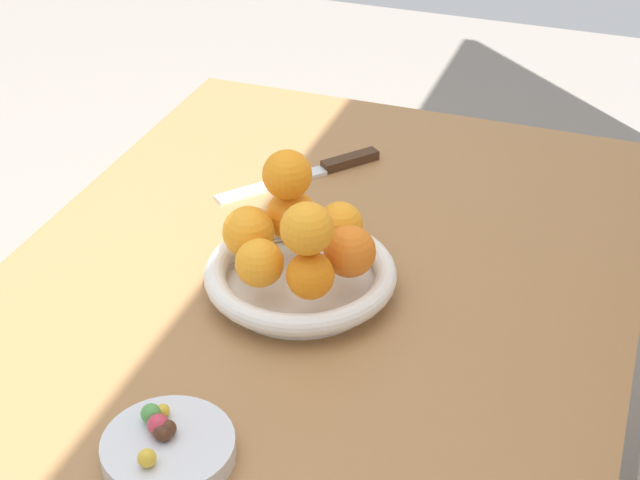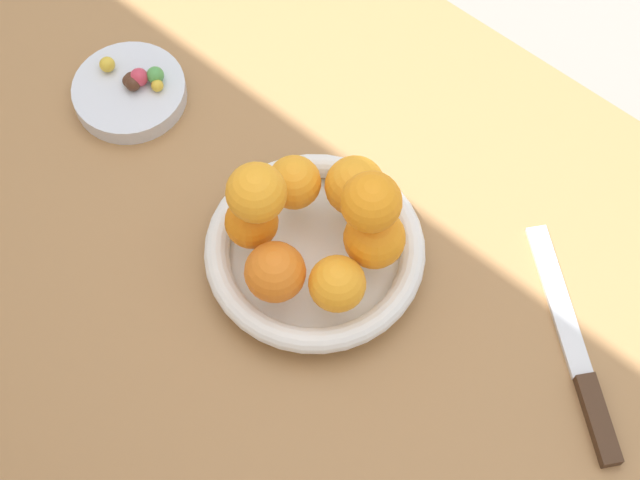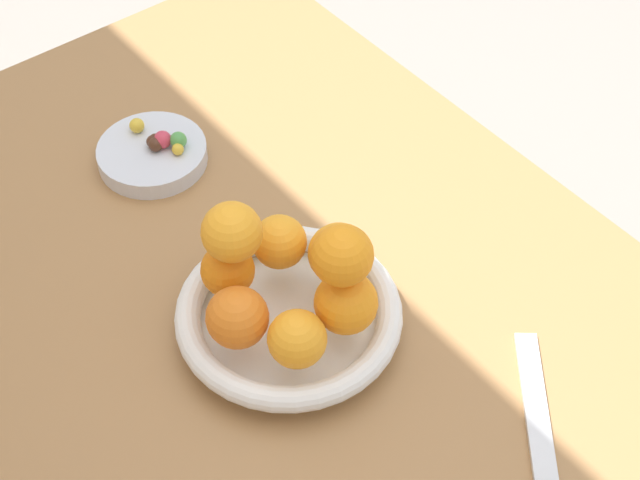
{
  "view_description": "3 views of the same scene",
  "coord_description": "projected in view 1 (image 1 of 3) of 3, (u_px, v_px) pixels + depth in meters",
  "views": [
    {
      "loc": [
        0.87,
        0.34,
        1.43
      ],
      "look_at": [
        -0.02,
        0.01,
        0.81
      ],
      "focal_mm": 55.0,
      "sensor_mm": 36.0,
      "label": 1
    },
    {
      "loc": [
        -0.31,
        0.34,
        1.66
      ],
      "look_at": [
        -0.03,
        -0.0,
        0.81
      ],
      "focal_mm": 55.0,
      "sensor_mm": 36.0,
      "label": 2
    },
    {
      "loc": [
        -0.5,
        0.34,
        1.54
      ],
      "look_at": [
        -0.03,
        -0.03,
        0.88
      ],
      "focal_mm": 55.0,
      "sensor_mm": 36.0,
      "label": 3
    }
  ],
  "objects": [
    {
      "name": "orange_6",
      "position": [
        287.0,
        174.0,
        1.14
      ],
      "size": [
        0.06,
        0.06,
        0.06
      ],
      "primitive_type": "sphere",
      "color": "orange",
      "rests_on": "orange_5"
    },
    {
      "name": "orange_0",
      "position": [
        249.0,
        232.0,
        1.15
      ],
      "size": [
        0.06,
        0.06,
        0.06
      ],
      "primitive_type": "sphere",
      "color": "orange",
      "rests_on": "fruit_bowl"
    },
    {
      "name": "orange_2",
      "position": [
        310.0,
        276.0,
        1.08
      ],
      "size": [
        0.05,
        0.05,
        0.05
      ],
      "primitive_type": "sphere",
      "color": "orange",
      "rests_on": "fruit_bowl"
    },
    {
      "name": "orange_7",
      "position": [
        307.0,
        229.0,
        1.05
      ],
      "size": [
        0.06,
        0.06,
        0.06
      ],
      "primitive_type": "sphere",
      "color": "orange",
      "rests_on": "orange_2"
    },
    {
      "name": "knife",
      "position": [
        314.0,
        172.0,
        1.4
      ],
      "size": [
        0.21,
        0.18,
        0.01
      ],
      "color": "#3F2819",
      "rests_on": "dining_table"
    },
    {
      "name": "candy_ball_0",
      "position": [
        151.0,
        414.0,
        0.95
      ],
      "size": [
        0.02,
        0.02,
        0.02
      ],
      "primitive_type": "sphere",
      "color": "#4C9947",
      "rests_on": "candy_dish"
    },
    {
      "name": "orange_3",
      "position": [
        350.0,
        252.0,
        1.11
      ],
      "size": [
        0.06,
        0.06,
        0.06
      ],
      "primitive_type": "sphere",
      "color": "orange",
      "rests_on": "fruit_bowl"
    },
    {
      "name": "orange_4",
      "position": [
        340.0,
        225.0,
        1.16
      ],
      "size": [
        0.06,
        0.06,
        0.06
      ],
      "primitive_type": "sphere",
      "color": "orange",
      "rests_on": "fruit_bowl"
    },
    {
      "name": "candy_ball_2",
      "position": [
        163.0,
        411.0,
        0.95
      ],
      "size": [
        0.01,
        0.01,
        0.01
      ],
      "primitive_type": "sphere",
      "color": "gold",
      "rests_on": "candy_dish"
    },
    {
      "name": "candy_ball_1",
      "position": [
        161.0,
        432.0,
        0.93
      ],
      "size": [
        0.02,
        0.02,
        0.02
      ],
      "primitive_type": "sphere",
      "color": "#472819",
      "rests_on": "candy_dish"
    },
    {
      "name": "candy_ball_3",
      "position": [
        168.0,
        429.0,
        0.93
      ],
      "size": [
        0.02,
        0.02,
        0.02
      ],
      "primitive_type": "sphere",
      "color": "#472819",
      "rests_on": "candy_dish"
    },
    {
      "name": "candy_ball_5",
      "position": [
        147.0,
        458.0,
        0.9
      ],
      "size": [
        0.02,
        0.02,
        0.02
      ],
      "primitive_type": "sphere",
      "color": "gold",
      "rests_on": "candy_dish"
    },
    {
      "name": "fruit_bowl",
      "position": [
        300.0,
        277.0,
        1.16
      ],
      "size": [
        0.23,
        0.23,
        0.04
      ],
      "color": "white",
      "rests_on": "dining_table"
    },
    {
      "name": "dining_table",
      "position": [
        303.0,
        357.0,
        1.2
      ],
      "size": [
        1.1,
        0.76,
        0.74
      ],
      "color": "#9E7042",
      "rests_on": "ground_plane"
    },
    {
      "name": "orange_5",
      "position": [
        291.0,
        215.0,
        1.18
      ],
      "size": [
        0.06,
        0.06,
        0.06
      ],
      "primitive_type": "sphere",
      "color": "orange",
      "rests_on": "fruit_bowl"
    },
    {
      "name": "orange_1",
      "position": [
        260.0,
        263.0,
        1.1
      ],
      "size": [
        0.06,
        0.06,
        0.06
      ],
      "primitive_type": "sphere",
      "color": "orange",
      "rests_on": "fruit_bowl"
    },
    {
      "name": "candy_dish",
      "position": [
        169.0,
        449.0,
        0.93
      ],
      "size": [
        0.13,
        0.13,
        0.02
      ],
      "primitive_type": "cylinder",
      "color": "silver",
      "rests_on": "dining_table"
    },
    {
      "name": "candy_ball_4",
      "position": [
        158.0,
        425.0,
        0.93
      ],
      "size": [
        0.02,
        0.02,
        0.02
      ],
      "primitive_type": "sphere",
      "color": "#C6384C",
      "rests_on": "candy_dish"
    },
    {
      "name": "candy_ball_6",
      "position": [
        164.0,
        434.0,
        0.93
      ],
      "size": [
        0.02,
        0.02,
        0.02
      ],
      "primitive_type": "sphere",
      "color": "#472819",
      "rests_on": "candy_dish"
    }
  ]
}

